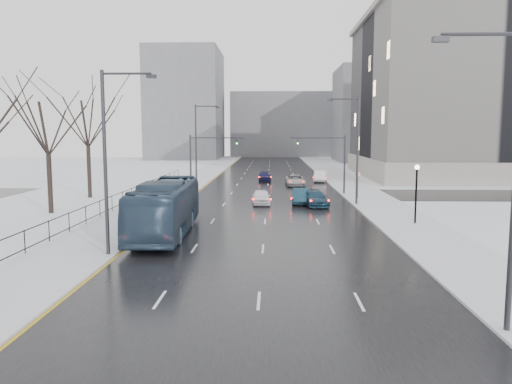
# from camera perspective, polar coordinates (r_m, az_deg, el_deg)

# --- Properties ---
(road) EXTENTS (16.00, 150.00, 0.04)m
(road) POSITION_cam_1_polar(r_m,az_deg,el_deg) (66.65, 1.38, 0.99)
(road) COLOR black
(road) RESTS_ON ground
(cross_road) EXTENTS (130.00, 10.00, 0.04)m
(cross_road) POSITION_cam_1_polar(r_m,az_deg,el_deg) (54.73, 1.28, -0.27)
(cross_road) COLOR black
(cross_road) RESTS_ON ground
(sidewalk_left) EXTENTS (5.00, 150.00, 0.16)m
(sidewalk_left) POSITION_cam_1_polar(r_m,az_deg,el_deg) (67.55, -7.56, 1.07)
(sidewalk_left) COLOR silver
(sidewalk_left) RESTS_ON ground
(sidewalk_right) EXTENTS (5.00, 150.00, 0.16)m
(sidewalk_right) POSITION_cam_1_polar(r_m,az_deg,el_deg) (67.39, 10.35, 1.00)
(sidewalk_right) COLOR silver
(sidewalk_right) RESTS_ON ground
(park_strip) EXTENTS (14.00, 150.00, 0.12)m
(park_strip) POSITION_cam_1_polar(r_m,az_deg,el_deg) (69.73, -15.29, 1.05)
(park_strip) COLOR white
(park_strip) RESTS_ON ground
(tree_park_d) EXTENTS (8.75, 8.75, 12.50)m
(tree_park_d) POSITION_cam_1_polar(r_m,az_deg,el_deg) (44.78, -22.34, -2.38)
(tree_park_d) COLOR black
(tree_park_d) RESTS_ON ground
(tree_park_e) EXTENTS (9.45, 9.45, 13.50)m
(tree_park_e) POSITION_cam_1_polar(r_m,az_deg,el_deg) (54.10, -18.42, -0.72)
(tree_park_e) COLOR black
(tree_park_e) RESTS_ON ground
(iron_fence) EXTENTS (0.06, 70.00, 1.30)m
(iron_fence) POSITION_cam_1_polar(r_m,az_deg,el_deg) (39.18, -18.37, -2.11)
(iron_fence) COLOR black
(iron_fence) RESTS_ON sidewalk_left
(streetlight_r_near) EXTENTS (2.95, 0.25, 10.00)m
(streetlight_r_near) POSITION_cam_1_polar(r_m,az_deg,el_deg) (18.06, 26.96, 2.53)
(streetlight_r_near) COLOR #2D2D33
(streetlight_r_near) RESTS_ON ground
(streetlight_r_mid) EXTENTS (2.95, 0.25, 10.00)m
(streetlight_r_mid) POSITION_cam_1_polar(r_m,az_deg,el_deg) (46.96, 11.27, 5.29)
(streetlight_r_mid) COLOR #2D2D33
(streetlight_r_mid) RESTS_ON ground
(streetlight_l_near) EXTENTS (2.95, 0.25, 10.00)m
(streetlight_l_near) POSITION_cam_1_polar(r_m,az_deg,el_deg) (27.73, -16.44, 4.21)
(streetlight_l_near) COLOR #2D2D33
(streetlight_l_near) RESTS_ON ground
(streetlight_l_far) EXTENTS (2.95, 0.25, 10.00)m
(streetlight_l_far) POSITION_cam_1_polar(r_m,az_deg,el_deg) (58.96, -6.66, 5.65)
(streetlight_l_far) COLOR #2D2D33
(streetlight_l_far) RESTS_ON ground
(lamppost_r_mid) EXTENTS (0.36, 0.36, 4.28)m
(lamppost_r_mid) POSITION_cam_1_polar(r_m,az_deg,el_deg) (37.99, 17.86, 0.73)
(lamppost_r_mid) COLOR black
(lamppost_r_mid) RESTS_ON sidewalk_right
(mast_signal_right) EXTENTS (6.10, 0.33, 6.50)m
(mast_signal_right) POSITION_cam_1_polar(r_m,az_deg,el_deg) (54.80, 9.00, 3.95)
(mast_signal_right) COLOR #2D2D33
(mast_signal_right) RESTS_ON ground
(mast_signal_left) EXTENTS (6.10, 0.33, 6.50)m
(mast_signal_left) POSITION_cam_1_polar(r_m,az_deg,el_deg) (54.94, -6.39, 4.00)
(mast_signal_left) COLOR #2D2D33
(mast_signal_left) RESTS_ON ground
(no_uturn_sign) EXTENTS (0.60, 0.06, 2.70)m
(no_uturn_sign) POSITION_cam_1_polar(r_m,az_deg,el_deg) (51.25, 11.59, 1.68)
(no_uturn_sign) COLOR #2D2D33
(no_uturn_sign) RESTS_ON sidewalk_right
(civic_building) EXTENTS (41.00, 31.00, 24.80)m
(civic_building) POSITION_cam_1_polar(r_m,az_deg,el_deg) (85.69, 25.91, 9.10)
(civic_building) COLOR gray
(civic_building) RESTS_ON ground
(bldg_far_right) EXTENTS (24.00, 20.00, 22.00)m
(bldg_far_right) POSITION_cam_1_polar(r_m,az_deg,el_deg) (124.46, 14.75, 8.52)
(bldg_far_right) COLOR slate
(bldg_far_right) RESTS_ON ground
(bldg_far_left) EXTENTS (18.00, 22.00, 28.00)m
(bldg_far_left) POSITION_cam_1_polar(r_m,az_deg,el_deg) (133.43, -8.01, 9.83)
(bldg_far_left) COLOR slate
(bldg_far_left) RESTS_ON ground
(bldg_far_center) EXTENTS (30.00, 18.00, 18.00)m
(bldg_far_center) POSITION_cam_1_polar(r_m,az_deg,el_deg) (146.37, 3.22, 7.65)
(bldg_far_center) COLOR slate
(bldg_far_center) RESTS_ON ground
(bus) EXTENTS (3.44, 12.83, 3.55)m
(bus) POSITION_cam_1_polar(r_m,az_deg,el_deg) (33.53, -10.28, -1.76)
(bus) COLOR #2D4259
(bus) RESTS_ON road
(sedan_center_near) EXTENTS (1.88, 4.17, 1.39)m
(sedan_center_near) POSITION_cam_1_polar(r_m,az_deg,el_deg) (46.91, 0.58, -0.56)
(sedan_center_near) COLOR white
(sedan_center_near) RESTS_ON road
(sedan_right_near) EXTENTS (1.84, 4.51, 1.45)m
(sedan_right_near) POSITION_cam_1_polar(r_m,az_deg,el_deg) (47.49, 5.13, -0.46)
(sedan_right_near) COLOR #19394C
(sedan_right_near) RESTS_ON road
(sedan_right_cross) EXTENTS (2.50, 5.16, 1.41)m
(sedan_right_cross) POSITION_cam_1_polar(r_m,az_deg,el_deg) (63.41, 4.53, 1.34)
(sedan_right_cross) COLOR #AFAEB3
(sedan_right_cross) RESTS_ON road
(sedan_right_far) EXTENTS (2.52, 4.94, 1.37)m
(sedan_right_far) POSITION_cam_1_polar(r_m,az_deg,el_deg) (46.17, 6.78, -0.74)
(sedan_right_far) COLOR #1A384F
(sedan_right_far) RESTS_ON road
(sedan_center_far) EXTENTS (1.87, 4.19, 1.40)m
(sedan_center_far) POSITION_cam_1_polar(r_m,az_deg,el_deg) (69.38, 0.99, 1.82)
(sedan_center_far) COLOR #19184A
(sedan_center_far) RESTS_ON road
(sedan_right_distant) EXTENTS (2.21, 4.75, 1.51)m
(sedan_right_distant) POSITION_cam_1_polar(r_m,az_deg,el_deg) (69.33, 7.33, 1.81)
(sedan_right_distant) COLOR white
(sedan_right_distant) RESTS_ON road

